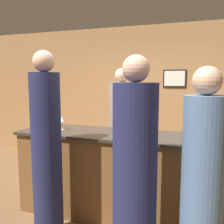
{
  "coord_description": "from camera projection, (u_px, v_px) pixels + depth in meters",
  "views": [
    {
      "loc": [
        0.96,
        -2.86,
        1.72
      ],
      "look_at": [
        -0.07,
        0.1,
        1.32
      ],
      "focal_mm": 40.0,
      "sensor_mm": 36.0,
      "label": 1
    }
  ],
  "objects": [
    {
      "name": "wine_glass_1",
      "position": [
        62.0,
        120.0,
        3.28
      ],
      "size": [
        0.07,
        0.07,
        0.18
      ],
      "color": "silver",
      "rests_on": "bar_counter"
    },
    {
      "name": "guest_0",
      "position": [
        47.0,
        153.0,
        2.64
      ],
      "size": [
        0.31,
        0.31,
        2.02
      ],
      "color": "#1E234C",
      "rests_on": "ground_plane"
    },
    {
      "name": "wine_bottle_0",
      "position": [
        129.0,
        130.0,
        2.69
      ],
      "size": [
        0.08,
        0.08,
        0.3
      ],
      "color": "black",
      "rests_on": "bar_counter"
    },
    {
      "name": "wine_glass_0",
      "position": [
        133.0,
        125.0,
        2.99
      ],
      "size": [
        0.06,
        0.06,
        0.16
      ],
      "color": "silver",
      "rests_on": "bar_counter"
    },
    {
      "name": "bartender",
      "position": [
        121.0,
        133.0,
        3.98
      ],
      "size": [
        0.39,
        0.39,
        1.9
      ],
      "rotation": [
        0.0,
        0.0,
        3.14
      ],
      "color": "gray",
      "rests_on": "ground_plane"
    },
    {
      "name": "guest_2",
      "position": [
        202.0,
        187.0,
        2.03
      ],
      "size": [
        0.34,
        0.34,
        1.83
      ],
      "color": "#4C6B93",
      "rests_on": "ground_plane"
    },
    {
      "name": "back_wall",
      "position": [
        149.0,
        96.0,
        5.1
      ],
      "size": [
        8.0,
        0.08,
        2.8
      ],
      "color": "#A37547",
      "rests_on": "ground_plane"
    },
    {
      "name": "guest_1",
      "position": [
        135.0,
        176.0,
        2.17
      ],
      "size": [
        0.39,
        0.39,
        1.93
      ],
      "color": "#1E234C",
      "rests_on": "ground_plane"
    },
    {
      "name": "wine_glass_2",
      "position": [
        138.0,
        129.0,
        2.81
      ],
      "size": [
        0.08,
        0.08,
        0.14
      ],
      "color": "silver",
      "rests_on": "bar_counter"
    },
    {
      "name": "ground_plane",
      "position": [
        115.0,
        214.0,
        3.21
      ],
      "size": [
        14.0,
        14.0,
        0.0
      ],
      "primitive_type": "plane",
      "color": "brown"
    },
    {
      "name": "bar_counter",
      "position": [
        115.0,
        175.0,
        3.14
      ],
      "size": [
        2.47,
        0.72,
        1.07
      ],
      "color": "brown",
      "rests_on": "ground_plane"
    },
    {
      "name": "wine_glass_3",
      "position": [
        123.0,
        128.0,
        2.82
      ],
      "size": [
        0.08,
        0.08,
        0.15
      ],
      "color": "silver",
      "rests_on": "bar_counter"
    }
  ]
}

